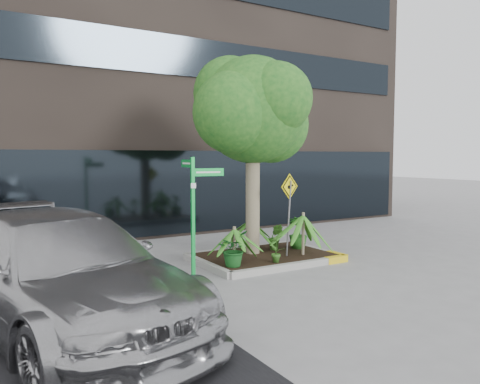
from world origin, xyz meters
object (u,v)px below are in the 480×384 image
tree (252,110)px  cattle_sign (289,201)px  parked_car (60,271)px  street_sign_post (194,203)px

tree → cattle_sign: bearing=-57.1°
parked_car → tree: bearing=13.4°
parked_car → cattle_sign: size_ratio=2.98×
parked_car → street_sign_post: size_ratio=2.33×
parked_car → cattle_sign: (5.43, 1.67, 0.63)m
street_sign_post → parked_car: bearing=-145.4°
street_sign_post → cattle_sign: (2.49, 0.05, -0.07)m
tree → street_sign_post: size_ratio=1.98×
cattle_sign → street_sign_post: bearing=166.1°
parked_car → street_sign_post: bearing=15.5°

